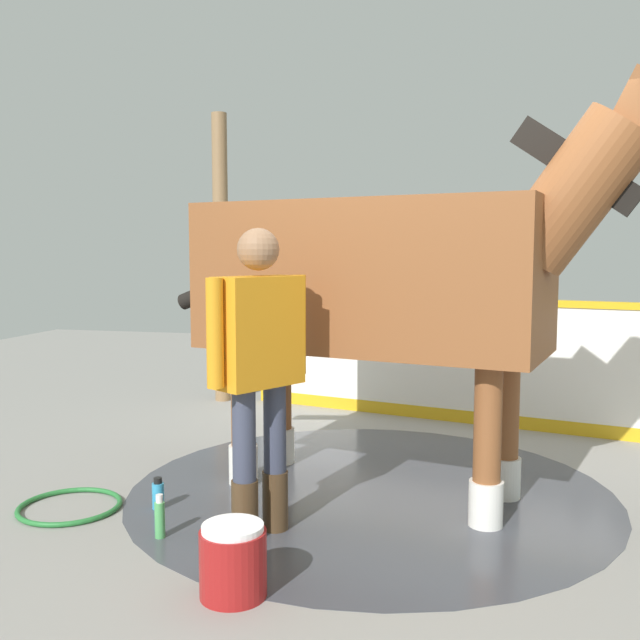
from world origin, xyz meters
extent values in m
cube|color=gray|center=(0.00, 0.00, -0.01)|extent=(16.00, 16.00, 0.02)
cylinder|color=#42444C|center=(0.10, -0.23, 0.00)|extent=(3.23, 3.23, 0.00)
cube|color=white|center=(-1.96, 0.27, 0.56)|extent=(1.06, 4.17, 1.12)
cube|color=gold|center=(-1.96, 0.27, 1.15)|extent=(1.08, 4.18, 0.06)
cube|color=gold|center=(-1.96, 0.27, 0.06)|extent=(1.06, 4.17, 0.12)
cylinder|color=olive|center=(-2.36, -2.23, 1.51)|extent=(0.16, 0.16, 3.03)
cube|color=brown|center=(0.10, -0.23, 1.44)|extent=(1.45, 2.37, 0.96)
cylinder|color=brown|center=(0.04, 0.65, 0.48)|extent=(0.16, 0.16, 0.96)
cylinder|color=silver|center=(0.04, 0.65, 0.13)|extent=(0.20, 0.20, 0.27)
cylinder|color=brown|center=(0.55, 0.53, 0.48)|extent=(0.16, 0.16, 0.96)
cylinder|color=silver|center=(0.55, 0.53, 0.13)|extent=(0.20, 0.20, 0.27)
cylinder|color=brown|center=(-0.35, -0.98, 0.48)|extent=(0.16, 0.16, 0.96)
cylinder|color=silver|center=(-0.35, -0.98, 0.13)|extent=(0.20, 0.20, 0.27)
cylinder|color=brown|center=(0.16, -1.11, 0.48)|extent=(0.16, 0.16, 0.96)
cylinder|color=silver|center=(0.16, -1.11, 0.13)|extent=(0.20, 0.20, 0.27)
cylinder|color=brown|center=(0.39, 0.98, 1.94)|extent=(0.62, 0.93, 0.96)
cube|color=black|center=(0.39, 0.98, 2.08)|extent=(0.23, 0.74, 0.59)
cylinder|color=black|center=(-0.18, -1.40, 1.34)|extent=(0.28, 0.71, 0.35)
cylinder|color=#47331E|center=(1.07, -0.78, 0.17)|extent=(0.15, 0.15, 0.34)
cylinder|color=#383D51|center=(1.07, -0.78, 0.60)|extent=(0.13, 0.13, 0.52)
cylinder|color=#47331E|center=(0.88, -0.66, 0.17)|extent=(0.15, 0.15, 0.34)
cylinder|color=#383D51|center=(0.88, -0.66, 0.60)|extent=(0.13, 0.13, 0.52)
cube|color=orange|center=(0.98, -0.72, 1.16)|extent=(0.54, 0.45, 0.61)
cylinder|color=orange|center=(1.24, -0.87, 1.18)|extent=(0.09, 0.09, 0.58)
cylinder|color=orange|center=(0.72, -0.56, 1.18)|extent=(0.09, 0.09, 0.58)
sphere|color=#936B4C|center=(0.98, -0.72, 1.61)|extent=(0.23, 0.23, 0.23)
cylinder|color=maroon|center=(1.68, -0.62, 0.16)|extent=(0.31, 0.31, 0.31)
cylinder|color=white|center=(1.68, -0.62, 0.33)|extent=(0.29, 0.29, 0.03)
cylinder|color=#3399CC|center=(0.74, -1.46, 0.08)|extent=(0.07, 0.07, 0.16)
cylinder|color=black|center=(0.74, -1.46, 0.18)|extent=(0.05, 0.05, 0.04)
cylinder|color=#4CA559|center=(1.15, -1.25, 0.10)|extent=(0.06, 0.06, 0.20)
cylinder|color=white|center=(1.15, -1.25, 0.23)|extent=(0.04, 0.04, 0.04)
torus|color=#267233|center=(0.87, -2.00, 0.02)|extent=(0.64, 0.64, 0.03)
camera|label=1|loc=(4.63, 0.48, 1.61)|focal=39.29mm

